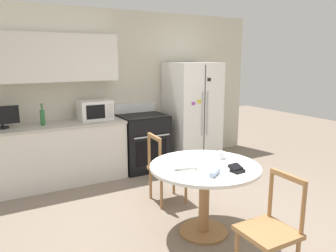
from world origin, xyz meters
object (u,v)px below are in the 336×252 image
object	(u,v)px
counter_bottle	(43,117)
microwave	(95,110)
wallet	(236,169)
dining_chair_near	(270,231)
refrigerator	(192,113)
candle_glass	(221,155)
dining_chair_far	(166,170)
oven_range	(143,142)
countertop_tv	(2,116)

from	to	relation	value
counter_bottle	microwave	bearing A→B (deg)	3.80
counter_bottle	wallet	distance (m)	2.89
dining_chair_near	refrigerator	bearing A→B (deg)	-21.12
dining_chair_near	candle_glass	bearing A→B (deg)	-12.85
dining_chair_far	oven_range	bearing A→B (deg)	171.16
refrigerator	wallet	xyz separation A→B (m)	(-1.13, -2.46, -0.10)
microwave	dining_chair_far	distance (m)	1.60
oven_range	microwave	world-z (taller)	microwave
oven_range	counter_bottle	xyz separation A→B (m)	(-1.54, 0.02, 0.55)
oven_range	countertop_tv	world-z (taller)	countertop_tv
dining_chair_near	candle_glass	size ratio (longest dim) A/B	9.49
oven_range	wallet	distance (m)	2.54
refrigerator	dining_chair_far	bearing A→B (deg)	-134.37
countertop_tv	counter_bottle	size ratio (longest dim) A/B	1.39
dining_chair_far	refrigerator	bearing A→B (deg)	139.56
refrigerator	dining_chair_near	size ratio (longest dim) A/B	1.95
refrigerator	microwave	bearing A→B (deg)	175.63
candle_glass	wallet	bearing A→B (deg)	-108.12
refrigerator	counter_bottle	world-z (taller)	refrigerator
dining_chair_far	dining_chair_near	bearing A→B (deg)	4.30
counter_bottle	wallet	bearing A→B (deg)	-61.86
counter_bottle	candle_glass	world-z (taller)	counter_bottle
counter_bottle	wallet	world-z (taller)	counter_bottle
countertop_tv	candle_glass	bearing A→B (deg)	-47.27
dining_chair_near	counter_bottle	bearing A→B (deg)	23.08
countertop_tv	dining_chair_near	xyz separation A→B (m)	(1.76, -3.14, -0.63)
refrigerator	oven_range	size ratio (longest dim) A/B	1.63
microwave	candle_glass	world-z (taller)	microwave
candle_glass	wallet	world-z (taller)	candle_glass
oven_range	dining_chair_far	world-z (taller)	oven_range
counter_bottle	dining_chair_far	bearing A→B (deg)	-47.45
countertop_tv	candle_glass	size ratio (longest dim) A/B	4.54
countertop_tv	dining_chair_near	bearing A→B (deg)	-60.75
countertop_tv	microwave	bearing A→B (deg)	0.38
refrigerator	oven_range	xyz separation A→B (m)	(-0.94, 0.06, -0.41)
oven_range	candle_glass	xyz separation A→B (m)	(-0.05, -2.10, 0.32)
microwave	countertop_tv	size ratio (longest dim) A/B	1.14
refrigerator	wallet	distance (m)	2.71
refrigerator	dining_chair_near	xyz separation A→B (m)	(-1.23, -3.02, -0.45)
counter_bottle	dining_chair_far	xyz separation A→B (m)	(1.24, -1.35, -0.58)
oven_range	microwave	bearing A→B (deg)	174.49
countertop_tv	candle_glass	world-z (taller)	countertop_tv
oven_range	countertop_tv	bearing A→B (deg)	178.18
counter_bottle	dining_chair_far	distance (m)	1.92
refrigerator	candle_glass	size ratio (longest dim) A/B	18.53
microwave	wallet	xyz separation A→B (m)	(0.58, -2.59, -0.27)
countertop_tv	dining_chair_far	size ratio (longest dim) A/B	0.48
countertop_tv	wallet	size ratio (longest dim) A/B	3.18
candle_glass	oven_range	bearing A→B (deg)	88.69
oven_range	counter_bottle	bearing A→B (deg)	179.19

